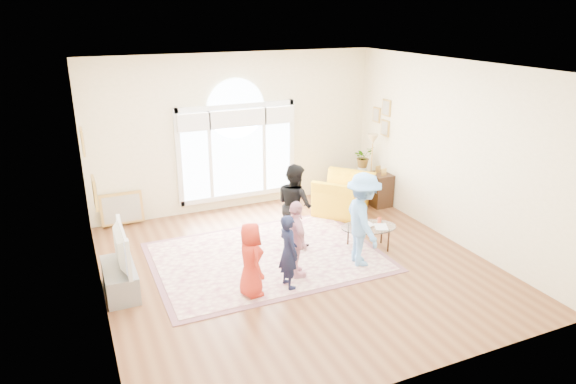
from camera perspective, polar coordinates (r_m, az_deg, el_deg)
name	(u,v)px	position (r m, az deg, el deg)	size (l,w,h in m)	color
ground	(297,266)	(8.53, 1.02, -8.18)	(6.00, 6.00, 0.00)	brown
room_shell	(239,136)	(10.47, -5.43, 6.23)	(6.00, 6.00, 6.00)	#F5E7BD
area_rug	(267,257)	(8.80, -2.33, -7.19)	(3.60, 2.60, 0.02)	beige
rug_border	(267,257)	(8.80, -2.33, -7.21)	(3.80, 2.80, 0.01)	#825159
tv_console	(120,280)	(8.08, -18.15, -9.23)	(0.45, 1.00, 0.42)	gray
television	(117,248)	(7.86, -18.50, -5.89)	(0.17, 1.07, 0.62)	black
coffee_table	(369,228)	(9.05, 8.95, -3.92)	(1.10, 0.85, 0.54)	silver
armchair	(344,194)	(10.62, 6.24, -0.27)	(1.18, 1.03, 0.77)	yellow
side_cabinet	(379,189)	(11.13, 10.13, 0.28)	(0.40, 0.50, 0.70)	black
floor_lamp	(373,145)	(11.02, 9.38, 5.20)	(0.29, 0.29, 1.51)	black
plant_pedestal	(362,182)	(11.54, 8.22, 1.10)	(0.20, 0.20, 0.70)	white
potted_plant	(363,157)	(11.38, 8.36, 3.87)	(0.41, 0.36, 0.46)	#33722D
leaning_picture	(124,225)	(10.55, -17.79, -3.52)	(0.80, 0.05, 0.62)	tan
child_red	(251,260)	(7.46, -4.15, -7.51)	(0.55, 0.36, 1.12)	red
child_navy	(288,251)	(7.65, 0.05, -6.61)	(0.42, 0.28, 1.15)	#151B39
child_black	(295,204)	(9.00, 0.74, -1.37)	(0.71, 0.55, 1.46)	black
child_pink	(296,240)	(7.92, 0.89, -5.31)	(0.73, 0.30, 1.24)	#EDA1B6
child_blue	(363,219)	(8.34, 8.31, -3.04)	(1.00, 0.58, 1.55)	#68A4EA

